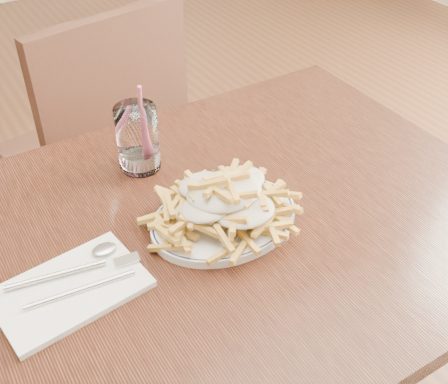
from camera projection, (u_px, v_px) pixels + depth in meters
table at (193, 265)px, 1.02m from camera, size 1.20×0.80×0.75m
chair_far at (103, 142)px, 1.60m from camera, size 0.50×0.50×0.93m
fries_plate at (224, 219)px, 0.99m from camera, size 0.32×0.29×0.02m
loaded_fries at (224, 197)px, 0.96m from camera, size 0.30×0.27×0.08m
napkin at (70, 289)px, 0.86m from camera, size 0.24×0.17×0.01m
cutlery at (68, 283)px, 0.86m from camera, size 0.22×0.09×0.01m
water_glass at (138, 142)px, 1.09m from camera, size 0.08×0.08×0.18m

